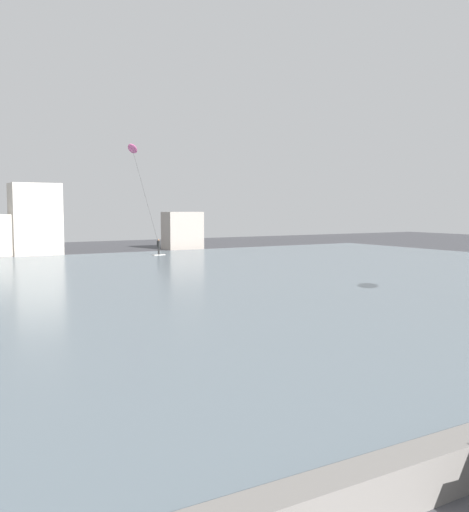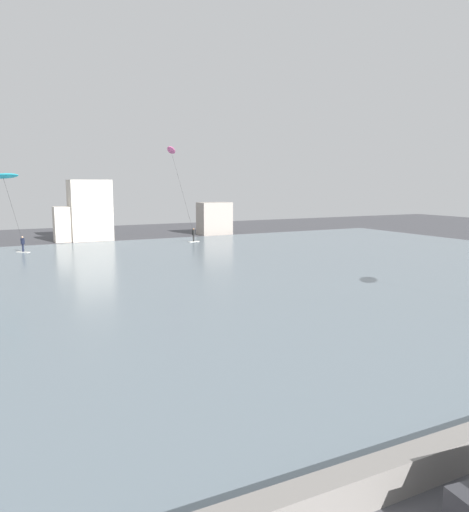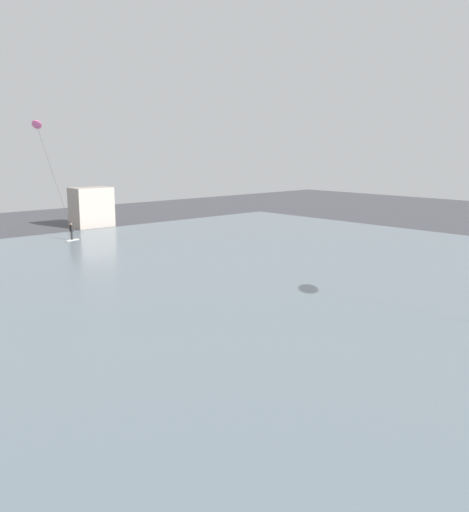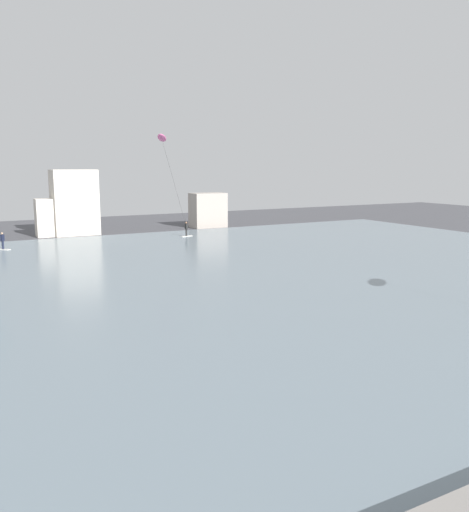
{
  "view_description": "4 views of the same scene",
  "coord_description": "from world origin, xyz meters",
  "views": [
    {
      "loc": [
        -11.83,
        -2.36,
        4.91
      ],
      "look_at": [
        -0.66,
        16.36,
        3.06
      ],
      "focal_mm": 39.62,
      "sensor_mm": 36.0,
      "label": 1
    },
    {
      "loc": [
        -11.92,
        -3.79,
        7.05
      ],
      "look_at": [
        -1.29,
        16.69,
        3.68
      ],
      "focal_mm": 34.9,
      "sensor_mm": 36.0,
      "label": 2
    },
    {
      "loc": [
        -14.09,
        0.44,
        8.97
      ],
      "look_at": [
        0.78,
        16.72,
        4.75
      ],
      "focal_mm": 40.18,
      "sensor_mm": 36.0,
      "label": 3
    },
    {
      "loc": [
        -11.93,
        -2.61,
        7.9
      ],
      "look_at": [
        -1.13,
        17.34,
        3.99
      ],
      "focal_mm": 36.68,
      "sensor_mm": 36.0,
      "label": 4
    }
  ],
  "objects": [
    {
      "name": "kitesurfer_pink",
      "position": [
        9.43,
        53.03,
        9.72
      ],
      "size": [
        3.67,
        3.83,
        11.42
      ],
      "color": "silver",
      "rests_on": "water_bay"
    },
    {
      "name": "water_bay",
      "position": [
        0.0,
        30.61,
        0.05
      ],
      "size": [
        84.0,
        52.0,
        0.1
      ],
      "primitive_type": "cube",
      "color": "slate",
      "rests_on": "ground"
    }
  ]
}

